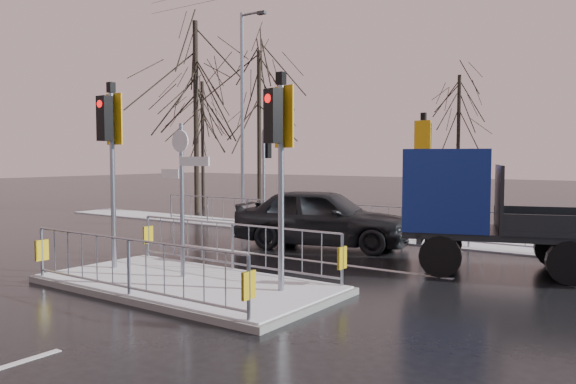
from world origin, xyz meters
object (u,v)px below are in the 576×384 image
Objects in this scene: car_far_lane at (322,217)px; traffic_island at (186,268)px; flatbed_truck at (486,207)px; street_lamp_left at (243,108)px.

traffic_island is at bearing 168.83° from car_far_lane.
flatbed_truck reaches higher than car_far_lane.
street_lamp_left is (-5.98, 3.73, 3.64)m from car_far_lane.
street_lamp_left is at bearing 124.07° from traffic_island.
traffic_island is 0.73× the size of street_lamp_left.
car_far_lane is 0.80× the size of flatbed_truck.
traffic_island is at bearing -55.93° from street_lamp_left.
traffic_island is 0.96× the size of flatbed_truck.
traffic_island is 12.17m from street_lamp_left.
flatbed_truck is at bearing 49.40° from traffic_island.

